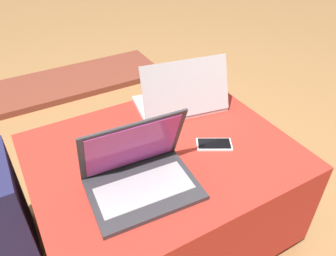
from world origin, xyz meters
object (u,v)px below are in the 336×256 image
object	(u,v)px
cell_phone	(214,144)
backpack	(2,217)
laptop_near	(140,174)
laptop_far	(181,98)

from	to	relation	value
cell_phone	backpack	distance (m)	0.84
laptop_near	backpack	size ratio (longest dim) A/B	0.64
laptop_far	backpack	distance (m)	0.84
laptop_far	cell_phone	bearing A→B (deg)	94.82
laptop_near	laptop_far	xyz separation A→B (m)	(0.35, 0.33, -0.00)
cell_phone	backpack	bearing A→B (deg)	-79.12
cell_phone	backpack	xyz separation A→B (m)	(-0.77, 0.26, -0.22)
backpack	cell_phone	bearing A→B (deg)	72.29
laptop_near	laptop_far	size ratio (longest dim) A/B	0.88
laptop_far	cell_phone	xyz separation A→B (m)	(-0.03, -0.28, -0.04)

